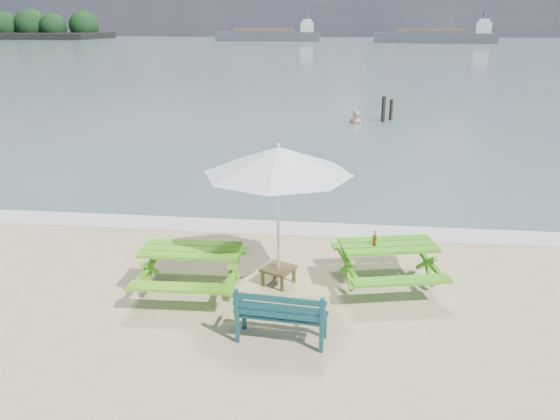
# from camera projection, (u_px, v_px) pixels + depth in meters

# --- Properties ---
(sea) EXTENTS (300.00, 300.00, 0.00)m
(sea) POSITION_uv_depth(u_px,v_px,m) (339.00, 51.00, 87.99)
(sea) COLOR slate
(sea) RESTS_ON ground
(foam_strip) EXTENTS (22.00, 0.90, 0.01)m
(foam_strip) POSITION_uv_depth(u_px,v_px,m) (284.00, 228.00, 12.55)
(foam_strip) COLOR silver
(foam_strip) RESTS_ON ground
(picnic_table_left) EXTENTS (1.76, 1.94, 0.81)m
(picnic_table_left) POSITION_uv_depth(u_px,v_px,m) (192.00, 271.00, 9.52)
(picnic_table_left) COLOR #56AF1A
(picnic_table_left) RESTS_ON ground
(picnic_table_right) EXTENTS (2.04, 2.18, 0.80)m
(picnic_table_right) POSITION_uv_depth(u_px,v_px,m) (387.00, 265.00, 9.75)
(picnic_table_right) COLOR #419D17
(picnic_table_right) RESTS_ON ground
(park_bench) EXTENTS (1.38, 0.58, 0.82)m
(park_bench) POSITION_uv_depth(u_px,v_px,m) (281.00, 325.00, 8.08)
(park_bench) COLOR #0F3B41
(park_bench) RESTS_ON ground
(side_table) EXTENTS (0.68, 0.68, 0.33)m
(side_table) POSITION_uv_depth(u_px,v_px,m) (278.00, 275.00, 9.84)
(side_table) COLOR brown
(side_table) RESTS_ON ground
(patio_umbrella) EXTENTS (3.40, 3.40, 2.54)m
(patio_umbrella) POSITION_uv_depth(u_px,v_px,m) (278.00, 160.00, 9.14)
(patio_umbrella) COLOR silver
(patio_umbrella) RESTS_ON ground
(beer_bottle) EXTENTS (0.07, 0.07, 0.27)m
(beer_bottle) POSITION_uv_depth(u_px,v_px,m) (375.00, 240.00, 9.53)
(beer_bottle) COLOR brown
(beer_bottle) RESTS_ON picnic_table_right
(swimmer) EXTENTS (0.76, 0.62, 1.81)m
(swimmer) POSITION_uv_depth(u_px,v_px,m) (355.00, 130.00, 25.49)
(swimmer) COLOR tan
(swimmer) RESTS_ON ground
(mooring_pilings) EXTENTS (0.58, 0.78, 1.40)m
(mooring_pilings) POSITION_uv_depth(u_px,v_px,m) (387.00, 111.00, 25.93)
(mooring_pilings) COLOR black
(mooring_pilings) RESTS_ON ground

